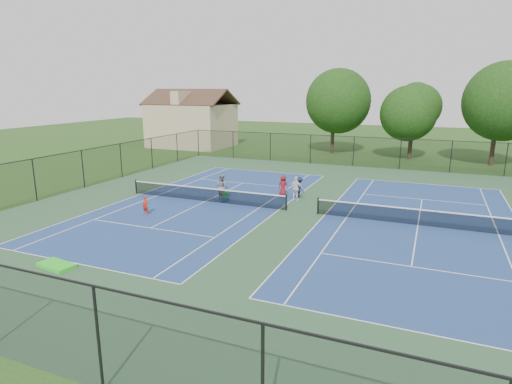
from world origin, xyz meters
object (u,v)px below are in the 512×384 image
at_px(tree_back_c, 413,109).
at_px(bystander_a, 296,189).
at_px(clapboard_house, 192,123).
at_px(child_player, 145,206).
at_px(bystander_b, 299,187).
at_px(tree_back_d, 499,97).
at_px(instructor, 222,187).
at_px(tree_back_b, 334,98).
at_px(bystander_c, 283,186).
at_px(ball_crate, 226,200).
at_px(ball_hopper, 225,195).

bearing_deg(tree_back_c, bystander_a, -105.57).
relative_size(clapboard_house, child_player, 9.25).
bearing_deg(tree_back_c, bystander_b, -106.48).
relative_size(tree_back_d, instructor, 5.50).
bearing_deg(tree_back_b, bystander_c, -86.23).
bearing_deg(bystander_b, ball_crate, 75.94).
relative_size(instructor, bystander_a, 1.08).
bearing_deg(bystander_a, tree_back_b, -78.75).
distance_m(bystander_c, ball_hopper, 4.49).
distance_m(tree_back_b, ball_hopper, 26.36).
distance_m(tree_back_c, ball_hopper, 27.26).
distance_m(clapboard_house, child_player, 32.59).
bearing_deg(tree_back_b, clapboard_house, -176.99).
height_order(bystander_b, ball_crate, bystander_b).
height_order(tree_back_c, ball_hopper, tree_back_c).
relative_size(bystander_b, bystander_c, 0.96).
xyz_separation_m(clapboard_house, bystander_c, (20.47, -21.38, -2.32)).
xyz_separation_m(tree_back_b, bystander_a, (2.77, -23.35, -5.72)).
bearing_deg(bystander_c, instructor, 45.01).
bearing_deg(ball_crate, tree_back_b, 86.33).
xyz_separation_m(bystander_a, ball_crate, (-4.41, -2.25, -0.72)).
height_order(tree_back_b, instructor, tree_back_b).
bearing_deg(instructor, ball_crate, 163.35).
xyz_separation_m(instructor, ball_crate, (0.46, -0.40, -0.79)).
height_order(bystander_b, bystander_c, bystander_c).
xyz_separation_m(clapboard_house, bystander_b, (21.69, -21.32, -2.35)).
relative_size(tree_back_d, child_player, 8.88).
height_order(tree_back_b, bystander_b, tree_back_b).
distance_m(tree_back_b, instructor, 25.91).
height_order(ball_crate, ball_hopper, ball_hopper).
xyz_separation_m(tree_back_d, bystander_a, (-14.23, -21.35, -5.95)).
relative_size(bystander_a, ball_hopper, 4.18).
bearing_deg(bystander_a, clapboard_house, -41.27).
bearing_deg(tree_back_c, ball_hopper, -113.40).
bearing_deg(ball_crate, child_player, -124.76).
bearing_deg(tree_back_c, instructor, -114.64).
bearing_deg(bystander_a, child_player, 46.59).
bearing_deg(instructor, tree_back_d, -104.91).
relative_size(tree_back_c, clapboard_house, 0.78).
xyz_separation_m(tree_back_c, child_player, (-13.89, -29.27, -4.90)).
distance_m(tree_back_c, tree_back_d, 8.17).
distance_m(tree_back_d, ball_hopper, 30.73).
xyz_separation_m(instructor, bystander_b, (4.79, 2.88, -0.20)).
relative_size(tree_back_b, child_player, 8.59).
bearing_deg(clapboard_house, tree_back_d, -1.59).
height_order(bystander_c, ball_crate, bystander_c).
bearing_deg(bystander_a, ball_crate, 31.47).
bearing_deg(instructor, clapboard_house, -30.52).
height_order(tree_back_c, child_player, tree_back_c).
bearing_deg(tree_back_b, instructor, -94.76).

